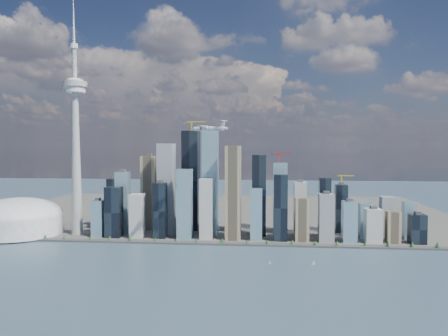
# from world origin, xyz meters

# --- Properties ---
(ground) EXTENTS (4000.00, 4000.00, 0.00)m
(ground) POSITION_xyz_m (0.00, 0.00, 0.00)
(ground) COLOR #374D60
(ground) RESTS_ON ground
(seawall) EXTENTS (1100.00, 22.00, 4.00)m
(seawall) POSITION_xyz_m (0.00, 250.00, 2.00)
(seawall) COLOR #383838
(seawall) RESTS_ON ground
(land) EXTENTS (1400.00, 900.00, 3.00)m
(land) POSITION_xyz_m (0.00, 700.00, 1.50)
(land) COLOR #4C4C47
(land) RESTS_ON ground
(shoreline_trees) EXTENTS (960.53, 7.20, 8.80)m
(shoreline_trees) POSITION_xyz_m (0.00, 250.00, 8.78)
(shoreline_trees) COLOR #3F2D1E
(shoreline_trees) RESTS_ON seawall
(skyscraper_cluster) EXTENTS (736.00, 142.00, 272.06)m
(skyscraper_cluster) POSITION_xyz_m (59.61, 336.82, 84.73)
(skyscraper_cluster) COLOR black
(skyscraper_cluster) RESTS_ON land
(needle_tower) EXTENTS (56.00, 56.00, 550.50)m
(needle_tower) POSITION_xyz_m (-300.00, 310.00, 235.84)
(needle_tower) COLOR #979792
(needle_tower) RESTS_ON land
(dome_stadium) EXTENTS (200.00, 200.00, 86.00)m
(dome_stadium) POSITION_xyz_m (-440.00, 300.00, 39.44)
(dome_stadium) COLOR #B8B8B8
(dome_stadium) RESTS_ON land
(airplane) EXTENTS (77.43, 69.31, 19.49)m
(airplane) POSITION_xyz_m (34.10, 175.80, 246.92)
(airplane) COLOR silver
(airplane) RESTS_ON ground
(sailboat_west) EXTENTS (5.85, 2.39, 8.08)m
(sailboat_west) POSITION_xyz_m (152.27, 106.01, 2.59)
(sailboat_west) COLOR white
(sailboat_west) RESTS_ON ground
(sailboat_east) EXTENTS (7.79, 2.92, 10.76)m
(sailboat_east) POSITION_xyz_m (230.56, 109.52, 3.45)
(sailboat_east) COLOR white
(sailboat_east) RESTS_ON ground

